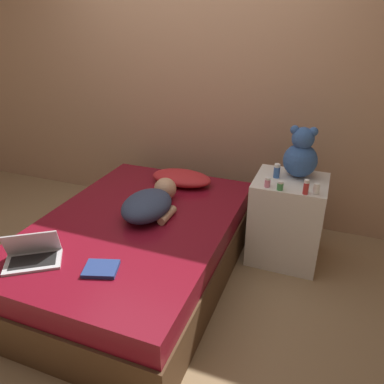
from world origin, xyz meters
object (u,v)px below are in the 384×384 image
object	(u,v)px
person_lying	(151,203)
bottle_green	(280,186)
bottle_blue	(277,171)
book	(101,269)
laptop	(33,255)
bottle_white	(316,189)
teddy_bear	(301,155)
bottle_pink	(267,182)
bottle_red	(306,187)
pillow	(181,178)

from	to	relation	value
person_lying	bottle_green	xyz separation A→B (m)	(0.88, 0.30, 0.15)
bottle_blue	book	size ratio (longest dim) A/B	0.47
person_lying	laptop	size ratio (longest dim) A/B	1.68
bottle_white	person_lying	bearing A→B (deg)	-163.69
laptop	teddy_bear	world-z (taller)	teddy_bear
person_lying	bottle_pink	size ratio (longest dim) A/B	8.72
bottle_pink	bottle_green	size ratio (longest dim) A/B	1.09
person_lying	bottle_red	world-z (taller)	bottle_red
person_lying	bottle_pink	bearing A→B (deg)	23.02
bottle_blue	pillow	bearing A→B (deg)	176.07
bottle_blue	book	bearing A→B (deg)	-122.37
book	person_lying	bearing A→B (deg)	93.04
bottle_red	book	distance (m)	1.46
pillow	laptop	world-z (taller)	laptop
bottle_pink	teddy_bear	bearing A→B (deg)	56.91
person_lying	book	xyz separation A→B (m)	(0.04, -0.72, -0.08)
bottle_red	bottle_pink	xyz separation A→B (m)	(-0.27, 0.02, -0.02)
teddy_bear	bottle_red	bearing A→B (deg)	-74.76
bottle_white	book	world-z (taller)	bottle_white
person_lying	bottle_blue	size ratio (longest dim) A/B	5.75
teddy_bear	bottle_green	size ratio (longest dim) A/B	5.91
laptop	bottle_white	size ratio (longest dim) A/B	4.87
bottle_green	bottle_red	bearing A→B (deg)	-1.55
book	bottle_green	bearing A→B (deg)	50.45
person_lying	bottle_white	size ratio (longest dim) A/B	8.17
bottle_red	bottle_pink	distance (m)	0.27
bottle_white	bottle_blue	distance (m)	0.36
bottle_blue	book	xyz separation A→B (m)	(-0.78, -1.23, -0.25)
bottle_white	bottle_blue	bearing A→B (deg)	148.49
teddy_bear	bottle_blue	xyz separation A→B (m)	(-0.15, -0.09, -0.12)
bottle_red	bottle_blue	world-z (taller)	bottle_blue
bottle_green	bottle_white	bearing A→B (deg)	5.99
bottle_red	bottle_blue	xyz separation A→B (m)	(-0.24, 0.22, 0.00)
pillow	laptop	xyz separation A→B (m)	(-0.40, -1.36, -0.01)
pillow	bottle_red	size ratio (longest dim) A/B	4.90
pillow	bottle_pink	world-z (taller)	bottle_pink
pillow	teddy_bear	distance (m)	1.02
bottle_pink	bottle_blue	xyz separation A→B (m)	(0.03, 0.19, 0.02)
book	bottle_white	bearing A→B (deg)	43.94
person_lying	bottle_pink	world-z (taller)	bottle_pink
teddy_bear	bottle_pink	xyz separation A→B (m)	(-0.19, -0.29, -0.14)
bottle_blue	bottle_green	world-z (taller)	bottle_blue
bottle_blue	book	world-z (taller)	bottle_blue
bottle_red	laptop	bearing A→B (deg)	-143.21
laptop	bottle_pink	distance (m)	1.63
person_lying	bottle_white	world-z (taller)	bottle_white
laptop	bottle_red	world-z (taller)	bottle_red
book	bottle_blue	bearing A→B (deg)	57.63
person_lying	bottle_blue	distance (m)	0.98
person_lying	laptop	distance (m)	0.88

